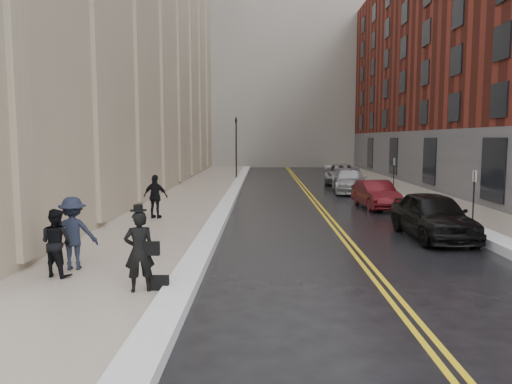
{
  "coord_description": "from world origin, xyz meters",
  "views": [
    {
      "loc": [
        -0.36,
        -11.51,
        3.47
      ],
      "look_at": [
        -0.61,
        5.8,
        1.6
      ],
      "focal_mm": 35.0,
      "sensor_mm": 36.0,
      "label": 1
    }
  ],
  "objects_px": {
    "pedestrian_a": "(56,243)",
    "pedestrian_c": "(156,197)",
    "pedestrian_b": "(73,233)",
    "car_maroon": "(376,194)",
    "car_silver_near": "(350,181)",
    "car_black": "(433,215)",
    "car_silver_far": "(341,174)",
    "pedestrian_main": "(139,251)"
  },
  "relations": [
    {
      "from": "car_maroon",
      "to": "car_silver_far",
      "type": "xyz_separation_m",
      "value": [
        0.37,
        13.55,
        0.06
      ]
    },
    {
      "from": "car_black",
      "to": "pedestrian_a",
      "type": "height_order",
      "value": "pedestrian_a"
    },
    {
      "from": "car_silver_near",
      "to": "pedestrian_a",
      "type": "distance_m",
      "value": 22.76
    },
    {
      "from": "car_black",
      "to": "car_silver_near",
      "type": "relative_size",
      "value": 0.92
    },
    {
      "from": "pedestrian_b",
      "to": "pedestrian_c",
      "type": "xyz_separation_m",
      "value": [
        0.35,
        8.13,
        -0.02
      ]
    },
    {
      "from": "car_black",
      "to": "pedestrian_main",
      "type": "xyz_separation_m",
      "value": [
        -8.58,
        -6.66,
        0.23
      ]
    },
    {
      "from": "car_black",
      "to": "pedestrian_a",
      "type": "relative_size",
      "value": 2.87
    },
    {
      "from": "car_maroon",
      "to": "pedestrian_a",
      "type": "bearing_deg",
      "value": -133.98
    },
    {
      "from": "car_silver_near",
      "to": "pedestrian_b",
      "type": "height_order",
      "value": "pedestrian_b"
    },
    {
      "from": "pedestrian_main",
      "to": "pedestrian_a",
      "type": "height_order",
      "value": "pedestrian_main"
    },
    {
      "from": "pedestrian_b",
      "to": "pedestrian_c",
      "type": "bearing_deg",
      "value": -103.83
    },
    {
      "from": "car_silver_far",
      "to": "pedestrian_a",
      "type": "xyz_separation_m",
      "value": [
        -10.97,
        -26.59,
        0.23
      ]
    },
    {
      "from": "pedestrian_a",
      "to": "pedestrian_c",
      "type": "height_order",
      "value": "pedestrian_c"
    },
    {
      "from": "pedestrian_c",
      "to": "car_black",
      "type": "bearing_deg",
      "value": 175.83
    },
    {
      "from": "car_silver_far",
      "to": "pedestrian_b",
      "type": "bearing_deg",
      "value": -104.73
    },
    {
      "from": "car_silver_far",
      "to": "pedestrian_main",
      "type": "height_order",
      "value": "pedestrian_main"
    },
    {
      "from": "pedestrian_main",
      "to": "pedestrian_a",
      "type": "bearing_deg",
      "value": -44.65
    },
    {
      "from": "car_silver_far",
      "to": "pedestrian_a",
      "type": "relative_size",
      "value": 3.26
    },
    {
      "from": "car_black",
      "to": "pedestrian_a",
      "type": "bearing_deg",
      "value": -155.62
    },
    {
      "from": "car_silver_far",
      "to": "pedestrian_c",
      "type": "distance_m",
      "value": 20.65
    },
    {
      "from": "pedestrian_b",
      "to": "pedestrian_c",
      "type": "distance_m",
      "value": 8.13
    },
    {
      "from": "car_maroon",
      "to": "pedestrian_c",
      "type": "height_order",
      "value": "pedestrian_c"
    },
    {
      "from": "pedestrian_c",
      "to": "car_silver_near",
      "type": "bearing_deg",
      "value": -117.91
    },
    {
      "from": "pedestrian_main",
      "to": "pedestrian_b",
      "type": "distance_m",
      "value": 2.82
    },
    {
      "from": "car_black",
      "to": "pedestrian_c",
      "type": "xyz_separation_m",
      "value": [
        -10.38,
        3.3,
        0.25
      ]
    },
    {
      "from": "pedestrian_main",
      "to": "pedestrian_b",
      "type": "bearing_deg",
      "value": -58.28
    },
    {
      "from": "car_silver_near",
      "to": "pedestrian_a",
      "type": "xyz_separation_m",
      "value": [
        -10.53,
        -20.18,
        0.23
      ]
    },
    {
      "from": "pedestrian_b",
      "to": "pedestrian_main",
      "type": "bearing_deg",
      "value": 128.0
    },
    {
      "from": "car_black",
      "to": "car_silver_far",
      "type": "xyz_separation_m",
      "value": [
        0.09,
        21.1,
        -0.06
      ]
    },
    {
      "from": "car_black",
      "to": "pedestrian_c",
      "type": "bearing_deg",
      "value": 159.96
    },
    {
      "from": "car_silver_near",
      "to": "pedestrian_c",
      "type": "height_order",
      "value": "pedestrian_c"
    },
    {
      "from": "car_silver_near",
      "to": "pedestrian_main",
      "type": "xyz_separation_m",
      "value": [
        -8.24,
        -21.35,
        0.29
      ]
    },
    {
      "from": "car_silver_near",
      "to": "pedestrian_main",
      "type": "bearing_deg",
      "value": -106.57
    },
    {
      "from": "car_black",
      "to": "pedestrian_b",
      "type": "relative_size",
      "value": 2.55
    },
    {
      "from": "pedestrian_main",
      "to": "car_silver_near",
      "type": "bearing_deg",
      "value": -128.77
    },
    {
      "from": "car_black",
      "to": "pedestrian_a",
      "type": "xyz_separation_m",
      "value": [
        -10.88,
        -5.49,
        0.17
      ]
    },
    {
      "from": "car_silver_near",
      "to": "pedestrian_c",
      "type": "xyz_separation_m",
      "value": [
        -10.03,
        -11.39,
        0.31
      ]
    },
    {
      "from": "car_maroon",
      "to": "car_black",
      "type": "bearing_deg",
      "value": -92.71
    },
    {
      "from": "car_silver_far",
      "to": "pedestrian_c",
      "type": "xyz_separation_m",
      "value": [
        -10.47,
        -17.8,
        0.31
      ]
    },
    {
      "from": "pedestrian_c",
      "to": "pedestrian_b",
      "type": "bearing_deg",
      "value": 101.02
    },
    {
      "from": "car_silver_near",
      "to": "car_silver_far",
      "type": "xyz_separation_m",
      "value": [
        0.44,
        6.41,
        0.0
      ]
    },
    {
      "from": "car_silver_near",
      "to": "car_black",
      "type": "bearing_deg",
      "value": -84.11
    }
  ]
}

